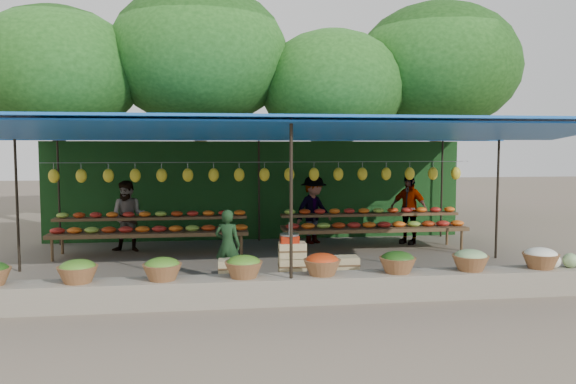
{
  "coord_description": "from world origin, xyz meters",
  "views": [
    {
      "loc": [
        -1.15,
        -11.07,
        2.37
      ],
      "look_at": [
        0.37,
        0.2,
        1.44
      ],
      "focal_mm": 35.0,
      "sensor_mm": 36.0,
      "label": 1
    }
  ],
  "objects": [
    {
      "name": "ground",
      "position": [
        0.0,
        0.0,
        0.0
      ],
      "size": [
        60.0,
        60.0,
        0.0
      ],
      "primitive_type": "plane",
      "color": "#68604D",
      "rests_on": "ground"
    },
    {
      "name": "stone_curb",
      "position": [
        0.0,
        -2.75,
        0.2
      ],
      "size": [
        10.6,
        0.55,
        0.4
      ],
      "primitive_type": "cube",
      "color": "gray",
      "rests_on": "ground"
    },
    {
      "name": "stall_canopy",
      "position": [
        0.0,
        0.06,
        2.68
      ],
      "size": [
        10.8,
        6.6,
        2.82
      ],
      "color": "black",
      "rests_on": "ground"
    },
    {
      "name": "produce_baskets",
      "position": [
        -0.1,
        -2.75,
        0.56
      ],
      "size": [
        8.98,
        0.58,
        0.34
      ],
      "color": "brown",
      "rests_on": "stone_curb"
    },
    {
      "name": "netting_backdrop",
      "position": [
        0.0,
        3.15,
        1.25
      ],
      "size": [
        10.6,
        0.06,
        2.5
      ],
      "primitive_type": "cube",
      "color": "#1C4F1D",
      "rests_on": "ground"
    },
    {
      "name": "tree_row",
      "position": [
        0.5,
        6.09,
        4.7
      ],
      "size": [
        16.51,
        5.5,
        7.12
      ],
      "color": "#372714",
      "rests_on": "ground"
    },
    {
      "name": "fruit_table_left",
      "position": [
        -2.49,
        1.35,
        0.61
      ],
      "size": [
        4.21,
        0.95,
        0.93
      ],
      "color": "#452A1B",
      "rests_on": "ground"
    },
    {
      "name": "fruit_table_right",
      "position": [
        2.51,
        1.35,
        0.61
      ],
      "size": [
        4.21,
        0.95,
        0.93
      ],
      "color": "#452A1B",
      "rests_on": "ground"
    },
    {
      "name": "crate_counter",
      "position": [
        0.13,
        -1.93,
        0.31
      ],
      "size": [
        2.36,
        0.36,
        0.77
      ],
      "color": "tan",
      "rests_on": "ground"
    },
    {
      "name": "weighing_scale",
      "position": [
        0.11,
        -1.93,
        0.85
      ],
      "size": [
        0.32,
        0.32,
        0.34
      ],
      "color": "#AA230D",
      "rests_on": "crate_counter"
    },
    {
      "name": "vendor_seated",
      "position": [
        -0.9,
        -1.25,
        0.63
      ],
      "size": [
        0.54,
        0.44,
        1.27
      ],
      "primitive_type": "imported",
      "rotation": [
        0.0,
        0.0,
        2.8
      ],
      "color": "#19371A",
      "rests_on": "ground"
    },
    {
      "name": "customer_left",
      "position": [
        -3.03,
        1.79,
        0.8
      ],
      "size": [
        0.87,
        0.73,
        1.61
      ],
      "primitive_type": "imported",
      "rotation": [
        0.0,
        0.0,
        -0.17
      ],
      "color": "slate",
      "rests_on": "ground"
    },
    {
      "name": "customer_mid",
      "position": [
        1.29,
        2.33,
        0.83
      ],
      "size": [
        1.23,
        1.08,
        1.65
      ],
      "primitive_type": "imported",
      "rotation": [
        0.0,
        0.0,
        0.54
      ],
      "color": "slate",
      "rests_on": "ground"
    },
    {
      "name": "customer_right",
      "position": [
        3.57,
        1.98,
        0.84
      ],
      "size": [
        0.97,
        1.01,
        1.68
      ],
      "primitive_type": "imported",
      "rotation": [
        0.0,
        0.0,
        -0.83
      ],
      "color": "slate",
      "rests_on": "ground"
    },
    {
      "name": "blue_crate_front",
      "position": [
        -3.61,
        -2.35,
        0.15
      ],
      "size": [
        0.52,
        0.39,
        0.3
      ],
      "primitive_type": "cube",
      "rotation": [
        0.0,
        0.0,
        -0.05
      ],
      "color": "navy",
      "rests_on": "ground"
    }
  ]
}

